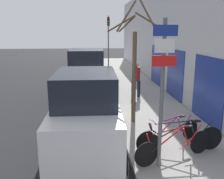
# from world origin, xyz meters

# --- Properties ---
(ground_plane) EXTENTS (80.00, 80.00, 0.00)m
(ground_plane) POSITION_xyz_m (0.00, 11.20, 0.00)
(ground_plane) COLOR black
(sidewalk_curb) EXTENTS (3.20, 32.00, 0.15)m
(sidewalk_curb) POSITION_xyz_m (2.60, 14.00, 0.07)
(sidewalk_curb) COLOR #9E9B93
(sidewalk_curb) RESTS_ON ground
(building_facade) EXTENTS (0.23, 32.00, 6.50)m
(building_facade) POSITION_xyz_m (4.35, 13.92, 3.22)
(building_facade) COLOR #BCBCC1
(building_facade) RESTS_ON ground
(signpost) EXTENTS (0.57, 0.11, 3.59)m
(signpost) POSITION_xyz_m (1.64, 4.39, 2.19)
(signpost) COLOR #595B60
(signpost) RESTS_ON sidewalk_curb
(bicycle_0) EXTENTS (2.26, 0.85, 0.90)m
(bicycle_0) POSITION_xyz_m (2.14, 4.69, 0.54)
(bicycle_0) COLOR black
(bicycle_0) RESTS_ON sidewalk_curb
(bicycle_1) EXTENTS (2.51, 0.44, 0.93)m
(bicycle_1) POSITION_xyz_m (2.44, 5.10, 0.55)
(bicycle_1) COLOR black
(bicycle_1) RESTS_ON sidewalk_curb
(bicycle_2) EXTENTS (2.04, 1.05, 0.86)m
(bicycle_2) POSITION_xyz_m (2.33, 5.56, 0.52)
(bicycle_2) COLOR black
(bicycle_2) RESTS_ON sidewalk_curb
(parked_car_0) EXTENTS (2.08, 4.45, 2.38)m
(parked_car_0) POSITION_xyz_m (-0.15, 5.68, 1.09)
(parked_car_0) COLOR silver
(parked_car_0) RESTS_ON ground
(parked_car_1) EXTENTS (2.13, 4.49, 2.57)m
(parked_car_1) POSITION_xyz_m (-0.19, 11.70, 1.15)
(parked_car_1) COLOR #144728
(parked_car_1) RESTS_ON ground
(parked_car_2) EXTENTS (2.07, 4.39, 2.22)m
(parked_car_2) POSITION_xyz_m (-0.06, 17.00, 1.01)
(parked_car_2) COLOR #51565B
(parked_car_2) RESTS_ON ground
(pedestrian_near) EXTENTS (0.46, 0.39, 1.77)m
(pedestrian_near) POSITION_xyz_m (2.31, 11.18, 1.17)
(pedestrian_near) COLOR #1E2338
(pedestrian_near) RESTS_ON sidewalk_curb
(street_tree) EXTENTS (2.12, 0.95, 4.60)m
(street_tree) POSITION_xyz_m (1.56, 7.60, 2.27)
(street_tree) COLOR brown
(street_tree) RESTS_ON sidewalk_curb
(traffic_light) EXTENTS (0.20, 0.30, 4.50)m
(traffic_light) POSITION_xyz_m (1.50, 19.26, 3.03)
(traffic_light) COLOR #595B60
(traffic_light) RESTS_ON sidewalk_curb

